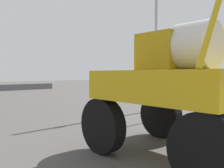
% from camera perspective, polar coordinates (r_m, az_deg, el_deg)
% --- Properties ---
extents(oversize_sprayer, '(4.37, 5.23, 4.71)m').
position_cam_1_polar(oversize_sprayer, '(7.43, 15.24, -1.05)').
color(oversize_sprayer, black).
rests_on(oversize_sprayer, ground).
extents(traffic_signal_near_right, '(0.24, 0.54, 3.22)m').
position_cam_1_polar(traffic_signal_near_right, '(12.82, 8.86, 1.71)').
color(traffic_signal_near_right, '#A8AAAF').
rests_on(traffic_signal_near_right, ground).
extents(streetlight_near_right, '(2.14, 0.24, 8.71)m').
position_cam_1_polar(streetlight_near_right, '(16.88, 10.72, 10.40)').
color(streetlight_near_right, '#A8AAAF').
rests_on(streetlight_near_right, ground).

